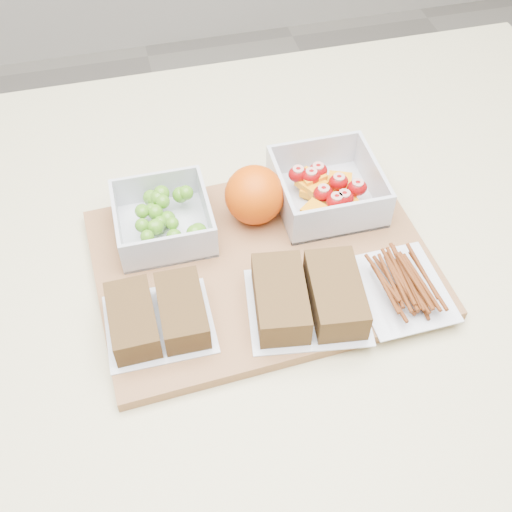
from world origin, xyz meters
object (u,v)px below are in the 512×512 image
Objects in this scene: cutting_board at (263,263)px; fruit_container at (327,190)px; orange at (254,195)px; sandwich_bag_center at (308,297)px; sandwich_bag_left at (158,316)px; pretzel_bag at (402,283)px; grape_container at (165,218)px.

fruit_container reaches higher than cutting_board.
orange reaches higher than sandwich_bag_center.
sandwich_bag_center is at bearing -114.89° from fruit_container.
pretzel_bag is (0.29, -0.02, -0.00)m from sandwich_bag_left.
orange is (-0.10, -0.00, 0.02)m from fruit_container.
sandwich_bag_center is (0.02, -0.16, -0.02)m from orange.
fruit_container reaches higher than grape_container.
cutting_board is at bearing -144.01° from fruit_container.
grape_container is 0.15m from sandwich_bag_left.
orange reaches higher than cutting_board.
sandwich_bag_center is at bearing -81.27° from orange.
grape_container is 1.54× the size of orange.
pretzel_bag is (0.14, -0.16, -0.03)m from orange.
orange is 0.63× the size of sandwich_bag_left.
sandwich_bag_left is (-0.14, -0.07, 0.03)m from cutting_board.
sandwich_bag_left reaches higher than pretzel_bag.
cutting_board is at bearing 111.05° from sandwich_bag_center.
grape_container reaches higher than sandwich_bag_left.
fruit_container reaches higher than sandwich_bag_center.
sandwich_bag_center is at bearing -71.76° from cutting_board.
cutting_board is 3.18× the size of pretzel_bag.
pretzel_bag is at bearing -75.75° from fruit_container.
fruit_container is 0.18m from sandwich_bag_center.
fruit_container is 0.86× the size of sandwich_bag_center.
grape_container is at bearing 147.56° from pretzel_bag.
sandwich_bag_left reaches higher than cutting_board.
fruit_container reaches higher than sandwich_bag_left.
pretzel_bag is (0.04, -0.17, -0.01)m from fruit_container.
orange is 0.60× the size of pretzel_bag.
sandwich_bag_center reaches higher than pretzel_bag.
grape_container is 0.89× the size of fruit_container.
orange is at bearing 81.23° from cutting_board.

